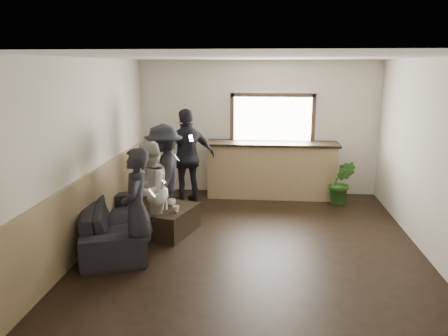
# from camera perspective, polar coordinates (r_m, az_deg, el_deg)

# --- Properties ---
(ground) EXTENTS (5.00, 6.00, 0.01)m
(ground) POSITION_cam_1_polar(r_m,az_deg,el_deg) (6.74, 3.73, -10.25)
(ground) COLOR black
(room_shell) EXTENTS (5.01, 6.01, 2.80)m
(room_shell) POSITION_cam_1_polar(r_m,az_deg,el_deg) (6.36, -2.72, 2.21)
(room_shell) COLOR silver
(room_shell) RESTS_ON ground
(bar_counter) EXTENTS (2.70, 0.68, 2.13)m
(bar_counter) POSITION_cam_1_polar(r_m,az_deg,el_deg) (9.11, 6.20, 0.22)
(bar_counter) COLOR #9F7F56
(bar_counter) RESTS_ON ground
(sofa) EXTENTS (1.56, 2.44, 0.67)m
(sofa) POSITION_cam_1_polar(r_m,az_deg,el_deg) (7.03, -14.12, -6.69)
(sofa) COLOR black
(sofa) RESTS_ON ground
(coffee_table) EXTENTS (0.78, 1.06, 0.42)m
(coffee_table) POSITION_cam_1_polar(r_m,az_deg,el_deg) (7.21, -6.59, -6.90)
(coffee_table) COLOR black
(coffee_table) RESTS_ON ground
(cup_a) EXTENTS (0.18, 0.18, 0.10)m
(cup_a) POSITION_cam_1_polar(r_m,az_deg,el_deg) (7.31, -6.85, -4.45)
(cup_a) COLOR silver
(cup_a) RESTS_ON coffee_table
(cup_b) EXTENTS (0.15, 0.15, 0.10)m
(cup_b) POSITION_cam_1_polar(r_m,az_deg,el_deg) (6.97, -6.29, -5.34)
(cup_b) COLOR silver
(cup_b) RESTS_ON coffee_table
(potted_plant) EXTENTS (0.55, 0.47, 0.89)m
(potted_plant) POSITION_cam_1_polar(r_m,az_deg,el_deg) (8.86, 15.10, -1.84)
(potted_plant) COLOR #2D6623
(potted_plant) RESTS_ON ground
(person_a) EXTENTS (0.50, 0.64, 1.64)m
(person_a) POSITION_cam_1_polar(r_m,az_deg,el_deg) (5.99, -11.38, -5.17)
(person_a) COLOR black
(person_a) RESTS_ON ground
(person_b) EXTENTS (0.66, 0.81, 1.55)m
(person_b) POSITION_cam_1_polar(r_m,az_deg,el_deg) (6.92, -9.68, -2.96)
(person_b) COLOR #B1ACA0
(person_b) RESTS_ON ground
(person_c) EXTENTS (0.81, 1.20, 1.72)m
(person_c) POSITION_cam_1_polar(r_m,az_deg,el_deg) (7.56, -7.78, -0.82)
(person_c) COLOR black
(person_c) RESTS_ON ground
(person_d) EXTENTS (1.19, 0.94, 1.89)m
(person_d) POSITION_cam_1_polar(r_m,az_deg,el_deg) (8.50, -4.77, 1.40)
(person_d) COLOR black
(person_d) RESTS_ON ground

